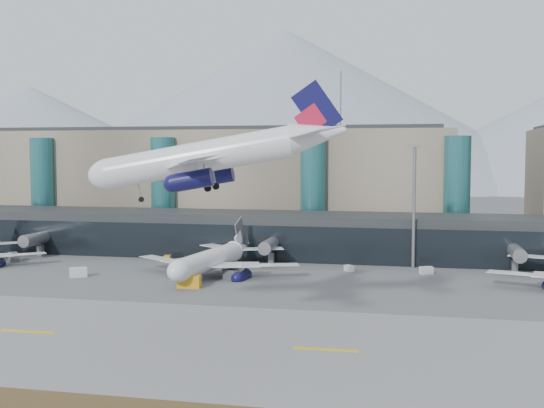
# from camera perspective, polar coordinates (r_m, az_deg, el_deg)

# --- Properties ---
(ground) EXTENTS (900.00, 900.00, 0.00)m
(ground) POSITION_cam_1_polar(r_m,az_deg,el_deg) (103.04, -5.60, -9.10)
(ground) COLOR #515154
(ground) RESTS_ON ground
(runway_strip) EXTENTS (400.00, 40.00, 0.04)m
(runway_strip) POSITION_cam_1_polar(r_m,az_deg,el_deg) (89.31, -8.56, -11.22)
(runway_strip) COLOR slate
(runway_strip) RESTS_ON ground
(runway_markings) EXTENTS (128.00, 1.00, 0.02)m
(runway_markings) POSITION_cam_1_polar(r_m,az_deg,el_deg) (89.30, -8.56, -11.20)
(runway_markings) COLOR gold
(runway_markings) RESTS_ON ground
(concourse) EXTENTS (170.00, 27.00, 10.00)m
(concourse) POSITION_cam_1_polar(r_m,az_deg,el_deg) (157.38, 0.75, -2.61)
(concourse) COLOR black
(concourse) RESTS_ON ground
(terminal_main) EXTENTS (130.00, 30.00, 31.00)m
(terminal_main) POSITION_cam_1_polar(r_m,az_deg,el_deg) (193.82, -4.64, 1.77)
(terminal_main) COLOR gray
(terminal_main) RESTS_ON ground
(teal_towers) EXTENTS (116.40, 19.40, 46.00)m
(teal_towers) POSITION_cam_1_polar(r_m,az_deg,el_deg) (175.79, -3.00, 1.06)
(teal_towers) COLOR #256569
(teal_towers) RESTS_ON ground
(mountain_ridge) EXTENTS (910.00, 400.00, 110.00)m
(mountain_ridge) POSITION_cam_1_polar(r_m,az_deg,el_deg) (476.26, 10.32, 6.82)
(mountain_ridge) COLOR gray
(mountain_ridge) RESTS_ON ground
(lightmast_mid) EXTENTS (3.00, 1.20, 25.60)m
(lightmast_mid) POSITION_cam_1_polar(r_m,az_deg,el_deg) (143.83, 11.80, 0.43)
(lightmast_mid) COLOR slate
(lightmast_mid) RESTS_ON ground
(hero_jet) EXTENTS (34.75, 35.30, 11.40)m
(hero_jet) POSITION_cam_1_polar(r_m,az_deg,el_deg) (86.70, -4.02, 4.84)
(hero_jet) COLOR silver
(hero_jet) RESTS_ON ground
(jet_parked_mid) EXTENTS (35.63, 35.58, 11.56)m
(jet_parked_mid) POSITION_cam_1_polar(r_m,az_deg,el_deg) (134.84, -4.66, -4.03)
(jet_parked_mid) COLOR silver
(jet_parked_mid) RESTS_ON ground
(veh_a) EXTENTS (3.71, 3.23, 1.82)m
(veh_a) POSITION_cam_1_polar(r_m,az_deg,el_deg) (137.02, -15.90, -5.52)
(veh_a) COLOR silver
(veh_a) RESTS_ON ground
(veh_b) EXTENTS (1.81, 2.47, 1.29)m
(veh_b) POSITION_cam_1_polar(r_m,az_deg,el_deg) (152.51, -8.76, -4.52)
(veh_b) COLOR #C89117
(veh_b) RESTS_ON ground
(veh_c) EXTENTS (3.86, 3.49, 1.92)m
(veh_c) POSITION_cam_1_polar(r_m,az_deg,el_deg) (129.29, -3.36, -5.92)
(veh_c) COLOR #48484D
(veh_c) RESTS_ON ground
(veh_d) EXTENTS (2.88, 2.38, 1.45)m
(veh_d) POSITION_cam_1_polar(r_m,az_deg,el_deg) (138.45, 12.79, -5.44)
(veh_d) COLOR silver
(veh_d) RESTS_ON ground
(veh_f) EXTENTS (3.68, 3.72, 1.91)m
(veh_f) POSITION_cam_1_polar(r_m,az_deg,el_deg) (161.15, -20.81, -4.17)
(veh_f) COLOR #48484D
(veh_f) RESTS_ON ground
(veh_g) EXTENTS (2.22, 2.35, 1.20)m
(veh_g) POSITION_cam_1_polar(r_m,az_deg,el_deg) (139.11, 6.46, -5.36)
(veh_g) COLOR silver
(veh_g) RESTS_ON ground
(veh_h) EXTENTS (4.22, 2.51, 2.23)m
(veh_h) POSITION_cam_1_polar(r_m,az_deg,el_deg) (122.20, -6.94, -6.46)
(veh_h) COLOR #C89117
(veh_h) RESTS_ON ground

